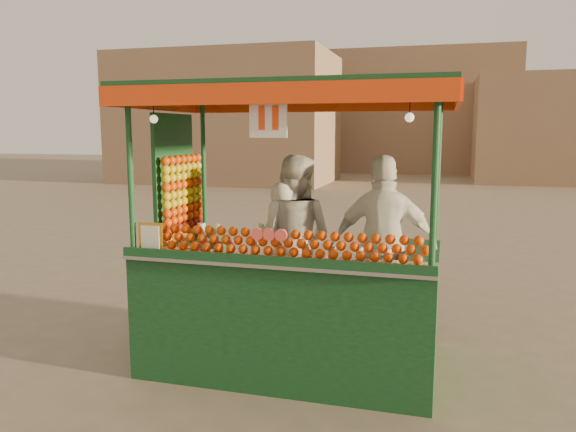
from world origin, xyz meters
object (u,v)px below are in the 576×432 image
(vendor_middle, at_px, (294,239))
(vendor_left, at_px, (284,252))
(juice_cart, at_px, (284,278))
(vendor_right, at_px, (384,245))

(vendor_middle, bearing_deg, vendor_left, 50.01)
(juice_cart, xyz_separation_m, vendor_middle, (-0.02, 0.47, 0.32))
(vendor_right, bearing_deg, vendor_middle, -15.50)
(vendor_left, distance_m, vendor_right, 1.08)
(juice_cart, height_order, vendor_left, juice_cart)
(juice_cart, relative_size, vendor_middle, 1.72)
(vendor_middle, bearing_deg, vendor_right, -177.06)
(vendor_middle, bearing_deg, juice_cart, 100.77)
(juice_cart, relative_size, vendor_right, 1.70)
(juice_cart, distance_m, vendor_middle, 0.57)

